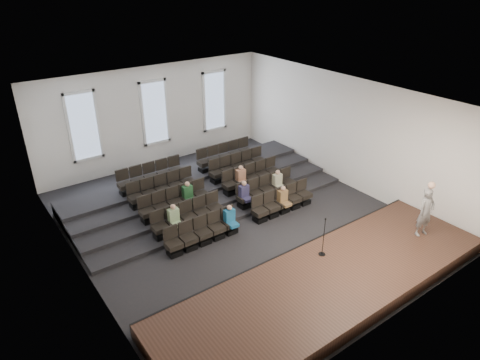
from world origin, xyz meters
The scene contains 14 objects.
ground centered at (0.00, 0.00, 0.00)m, with size 14.00×14.00×0.00m, color black.
ceiling centered at (0.00, 0.00, 5.01)m, with size 12.00×14.00×0.02m, color white.
wall_back centered at (0.00, 7.02, 2.50)m, with size 12.00×0.04×5.00m, color white.
wall_front centered at (0.00, -7.02, 2.50)m, with size 12.00×0.04×5.00m, color white.
wall_left centered at (-6.02, 0.00, 2.50)m, with size 0.04×14.00×5.00m, color white.
wall_right centered at (6.02, 0.00, 2.50)m, with size 0.04×14.00×5.00m, color white.
stage centered at (0.00, -5.10, 0.25)m, with size 11.80×3.60×0.50m, color #3D251A.
stage_lip centered at (0.00, -3.33, 0.25)m, with size 11.80×0.06×0.52m, color black.
risers centered at (0.00, 3.17, 0.20)m, with size 11.80×4.80×0.60m.
seating_rows centered at (0.00, 1.54, 0.68)m, with size 6.80×4.70×1.67m.
windows centered at (0.00, 6.95, 2.70)m, with size 8.44×0.10×3.24m.
audience centered at (0.28, 0.45, 0.83)m, with size 5.45×2.64×1.10m.
speaker centered at (4.39, -5.34, 1.41)m, with size 0.66×0.44×1.82m, color slate.
mic_stand centered at (0.60, -4.11, 0.92)m, with size 0.24×0.24×1.42m.
Camera 1 is at (-8.49, -12.00, 9.15)m, focal length 32.00 mm.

